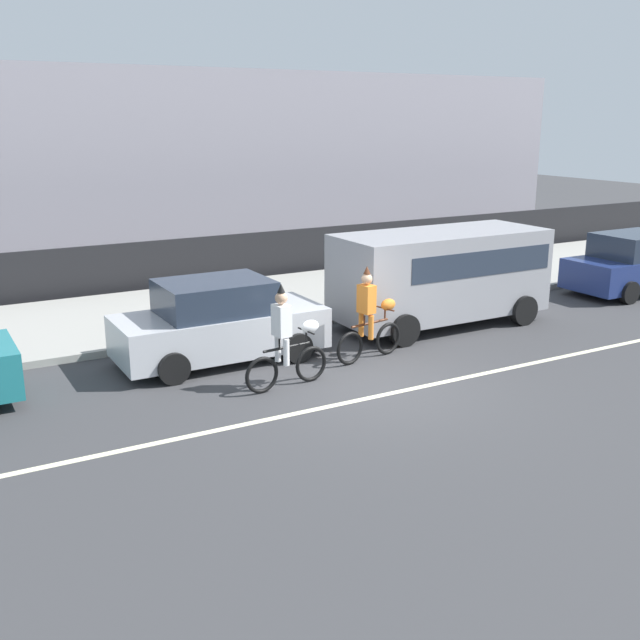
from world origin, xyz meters
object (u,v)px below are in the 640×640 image
object	(u,v)px
parade_cyclist_orange	(370,319)
parade_cyclist_zebra	(287,342)
parked_van_grey	(443,270)
parked_car_navy	(636,264)
parked_car_silver	(219,323)

from	to	relation	value
parade_cyclist_orange	parade_cyclist_zebra	bearing A→B (deg)	-164.07
parked_van_grey	parked_car_navy	world-z (taller)	parked_van_grey
parade_cyclist_orange	parked_car_silver	distance (m)	2.99
parked_car_silver	parked_car_navy	size ratio (longest dim) A/B	1.00
parked_car_navy	parade_cyclist_orange	bearing A→B (deg)	-171.69
parade_cyclist_orange	parked_van_grey	size ratio (longest dim) A/B	0.38
parade_cyclist_zebra	parked_car_navy	world-z (taller)	parade_cyclist_zebra
parade_cyclist_orange	parked_car_navy	xyz separation A→B (m)	(9.61, 1.40, -0.06)
parade_cyclist_zebra	parade_cyclist_orange	size ratio (longest dim) A/B	1.00
parked_van_grey	parade_cyclist_orange	bearing A→B (deg)	-154.28
parade_cyclist_zebra	parked_car_navy	size ratio (longest dim) A/B	0.47
parade_cyclist_zebra	parked_car_silver	distance (m)	2.07
parade_cyclist_zebra	parked_car_silver	bearing A→B (deg)	103.80
parade_cyclist_orange	parked_car_navy	world-z (taller)	parade_cyclist_orange
parade_cyclist_zebra	parked_van_grey	world-z (taller)	parked_van_grey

